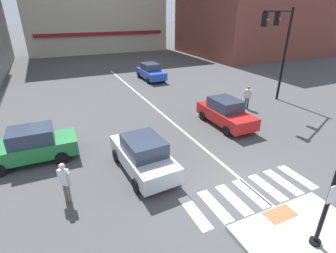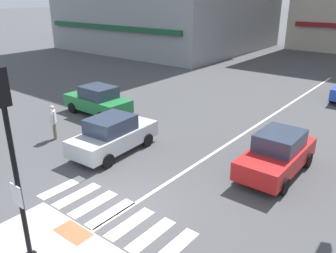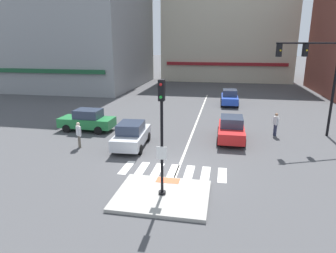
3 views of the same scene
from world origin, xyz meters
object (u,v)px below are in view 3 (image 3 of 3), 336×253
(car_red_eastbound_mid, at_px, (231,129))
(signal_pole, at_px, (162,128))
(car_green_cross_left, at_px, (87,120))
(pedestrian_at_curb_left, at_px, (79,133))
(pedestrian_waiting_far_side, at_px, (276,122))
(traffic_light_mast, at_px, (318,71))
(car_blue_eastbound_distant, at_px, (230,97))
(car_silver_westbound_near, at_px, (132,135))

(car_red_eastbound_mid, bearing_deg, signal_pole, -109.32)
(signal_pole, height_order, car_green_cross_left, signal_pole)
(car_red_eastbound_mid, relative_size, car_green_cross_left, 1.00)
(pedestrian_at_curb_left, relative_size, pedestrian_waiting_far_side, 1.00)
(signal_pole, height_order, pedestrian_waiting_far_side, signal_pole)
(signal_pole, xyz_separation_m, traffic_light_mast, (8.49, 10.38, 1.51))
(traffic_light_mast, xyz_separation_m, pedestrian_at_curb_left, (-14.99, -5.15, -3.65))
(signal_pole, distance_m, pedestrian_at_curb_left, 8.61)
(car_red_eastbound_mid, height_order, car_blue_eastbound_distant, same)
(traffic_light_mast, bearing_deg, signal_pole, -129.26)
(car_red_eastbound_mid, xyz_separation_m, car_green_cross_left, (-10.71, 0.39, 0.00))
(signal_pole, height_order, pedestrian_at_curb_left, signal_pole)
(traffic_light_mast, xyz_separation_m, car_silver_westbound_near, (-11.75, -4.41, -3.82))
(traffic_light_mast, relative_size, car_blue_eastbound_distant, 1.62)
(traffic_light_mast, xyz_separation_m, pedestrian_waiting_far_side, (-2.36, -0.13, -3.65))
(traffic_light_mast, relative_size, car_silver_westbound_near, 1.60)
(car_blue_eastbound_distant, bearing_deg, car_green_cross_left, -131.66)
(car_green_cross_left, xyz_separation_m, pedestrian_waiting_far_side, (13.84, 1.30, 0.17))
(car_silver_westbound_near, bearing_deg, car_blue_eastbound_distant, 67.43)
(signal_pole, relative_size, car_green_cross_left, 1.20)
(car_silver_westbound_near, xyz_separation_m, car_green_cross_left, (-4.45, 2.98, 0.00))
(car_red_eastbound_mid, distance_m, car_silver_westbound_near, 6.78)
(car_green_cross_left, bearing_deg, traffic_light_mast, 5.04)
(signal_pole, bearing_deg, traffic_light_mast, 50.74)
(car_green_cross_left, height_order, pedestrian_waiting_far_side, pedestrian_waiting_far_side)
(car_blue_eastbound_distant, bearing_deg, signal_pole, -98.05)
(car_silver_westbound_near, bearing_deg, traffic_light_mast, 20.57)
(car_blue_eastbound_distant, height_order, pedestrian_waiting_far_side, pedestrian_waiting_far_side)
(car_silver_westbound_near, distance_m, pedestrian_at_curb_left, 3.33)
(traffic_light_mast, distance_m, pedestrian_waiting_far_side, 4.35)
(traffic_light_mast, distance_m, car_silver_westbound_near, 13.11)
(signal_pole, xyz_separation_m, car_silver_westbound_near, (-3.26, 5.97, -2.31))
(car_blue_eastbound_distant, relative_size, car_silver_westbound_near, 0.99)
(signal_pole, xyz_separation_m, pedestrian_waiting_far_side, (6.13, 10.25, -2.13))
(car_silver_westbound_near, relative_size, car_green_cross_left, 1.02)
(car_blue_eastbound_distant, distance_m, car_green_cross_left, 16.05)
(car_blue_eastbound_distant, relative_size, car_green_cross_left, 1.00)
(signal_pole, relative_size, car_silver_westbound_near, 1.18)
(car_red_eastbound_mid, relative_size, car_blue_eastbound_distant, 0.99)
(pedestrian_at_curb_left, distance_m, pedestrian_waiting_far_side, 13.59)
(traffic_light_mast, height_order, car_green_cross_left, traffic_light_mast)
(signal_pole, distance_m, car_green_cross_left, 12.03)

